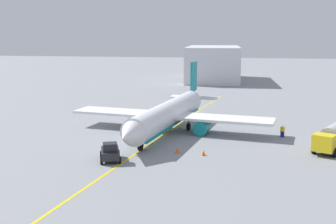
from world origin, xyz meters
TOP-DOWN VIEW (x-y plane):
  - ground_plane at (0.00, 0.00)m, footprint 400.00×400.00m
  - airplane at (-0.52, 0.08)m, footprint 33.58×30.97m
  - fuel_tanker at (5.92, 22.14)m, footprint 9.97×6.82m
  - pushback_tug at (15.30, -4.15)m, footprint 4.06×3.29m
  - refueling_worker at (0.50, 16.46)m, footprint 0.61×0.63m
  - safety_cone_nose at (11.41, 6.23)m, footprint 0.56×0.56m
  - safety_cone_wingtip at (10.78, 2.98)m, footprint 0.62×0.62m
  - distant_hangar at (-71.94, 2.22)m, footprint 30.52×17.05m
  - taxi_line_marking at (0.00, 0.00)m, footprint 75.85×12.56m

SIDE VIEW (x-z plane):
  - ground_plane at x=0.00m, z-range 0.00..0.00m
  - taxi_line_marking at x=0.00m, z-range 0.00..0.01m
  - safety_cone_nose at x=11.41m, z-range 0.00..0.62m
  - safety_cone_wingtip at x=10.78m, z-range 0.00..0.69m
  - refueling_worker at x=0.50m, z-range -0.03..1.68m
  - pushback_tug at x=15.30m, z-range -0.09..2.11m
  - fuel_tanker at x=5.92m, z-range 0.15..3.30m
  - airplane at x=-0.52m, z-range -2.17..7.33m
  - distant_hangar at x=-71.94m, z-range -0.01..10.52m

